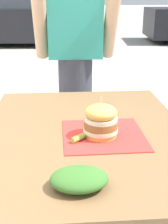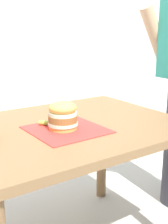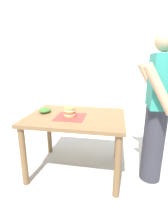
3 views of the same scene
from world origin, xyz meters
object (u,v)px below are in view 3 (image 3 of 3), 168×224
object	(u,v)px
sandwich	(70,111)
side_salad	(45,110)
patio_table	(76,124)
pickle_spear	(69,113)
diner_across_table	(157,109)

from	to	relation	value
sandwich	side_salad	world-z (taller)	sandwich
patio_table	sandwich	world-z (taller)	sandwich
sandwich	pickle_spear	xyz separation A→B (m)	(-0.09, -0.04, -0.06)
pickle_spear	side_salad	size ratio (longest dim) A/B	0.47
pickle_spear	patio_table	bearing A→B (deg)	71.77
pickle_spear	diner_across_table	xyz separation A→B (m)	(0.04, 1.01, 0.12)
patio_table	pickle_spear	bearing A→B (deg)	-108.23
side_salad	diner_across_table	bearing A→B (deg)	87.53
side_salad	diner_across_table	world-z (taller)	diner_across_table
sandwich	pickle_spear	size ratio (longest dim) A/B	2.04
pickle_spear	diner_across_table	distance (m)	1.02
side_salad	diner_across_table	distance (m)	1.34
sandwich	side_salad	bearing A→B (deg)	-107.28
sandwich	diner_across_table	world-z (taller)	diner_across_table
patio_table	sandwich	xyz separation A→B (m)	(0.06, -0.06, 0.19)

